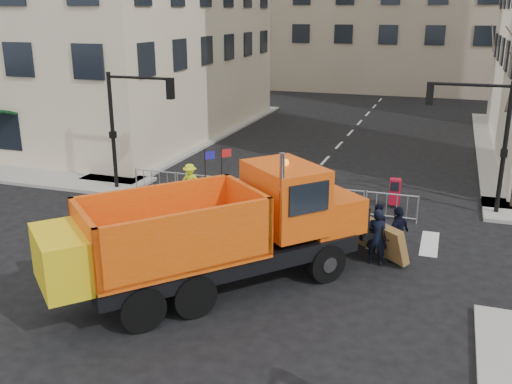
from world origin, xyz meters
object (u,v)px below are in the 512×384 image
(plow_truck, at_px, (215,230))
(cop_b, at_px, (377,225))
(cop_c, at_px, (398,235))
(newspaper_box, at_px, (395,191))
(worker, at_px, (190,182))
(cop_a, at_px, (377,237))

(plow_truck, distance_m, cop_b, 6.38)
(cop_c, xyz_separation_m, newspaper_box, (-0.65, 5.58, -0.26))
(plow_truck, bearing_deg, worker, 72.53)
(cop_b, distance_m, worker, 8.48)
(cop_c, relative_size, worker, 1.19)
(plow_truck, height_order, worker, plow_truck)
(worker, bearing_deg, cop_b, -24.31)
(cop_c, distance_m, worker, 9.57)
(worker, bearing_deg, plow_truck, -68.85)
(cop_b, xyz_separation_m, cop_c, (0.80, -1.06, 0.16))
(plow_truck, height_order, cop_a, plow_truck)
(newspaper_box, bearing_deg, cop_c, -91.17)
(cop_b, height_order, worker, worker)
(cop_b, xyz_separation_m, worker, (-8.19, 2.19, 0.16))
(cop_a, distance_m, cop_c, 0.75)
(cop_b, bearing_deg, newspaper_box, -102.56)
(cop_a, xyz_separation_m, cop_c, (0.62, 0.42, -0.00))
(newspaper_box, bearing_deg, cop_a, -97.53)
(cop_b, relative_size, cop_c, 0.83)
(plow_truck, relative_size, worker, 6.24)
(cop_a, height_order, worker, cop_a)
(plow_truck, xyz_separation_m, cop_a, (4.27, 3.30, -0.93))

